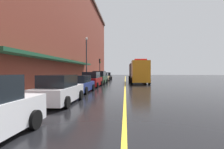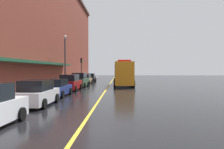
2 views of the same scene
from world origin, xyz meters
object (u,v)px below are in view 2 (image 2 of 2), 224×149
parked_car_2 (56,88)px  street_lamp_left (65,55)px  parking_meter_1 (55,82)px  traffic_light_near (81,65)px  parked_car_1 (37,94)px  utility_truck (123,74)px  parked_car_4 (80,80)px  parking_meter_0 (47,83)px  parked_car_5 (85,79)px  parked_car_3 (70,83)px  parked_car_6 (90,78)px

parked_car_2 → street_lamp_left: (-1.91, 11.01, 3.67)m
parking_meter_1 → traffic_light_near: 16.41m
parked_car_1 → parked_car_2: 5.16m
utility_truck → parked_car_2: bearing=-27.0°
utility_truck → traffic_light_near: size_ratio=2.05×
parked_car_4 → utility_truck: (5.97, 2.29, 0.85)m
street_lamp_left → parking_meter_0: bearing=-86.4°
parked_car_5 → traffic_light_near: traffic_light_near is taller
parked_car_2 → traffic_light_near: traffic_light_near is taller
parked_car_1 → parked_car_5: bearing=1.0°
parked_car_5 → traffic_light_near: 4.55m
parked_car_5 → parking_meter_0: size_ratio=3.36×
parked_car_1 → parked_car_3: size_ratio=0.93×
parking_meter_0 → parked_car_2: bearing=-47.2°
parked_car_3 → street_lamp_left: (-1.91, 5.47, 3.55)m
parked_car_2 → parking_meter_1: 4.35m
parking_meter_0 → parked_car_3: bearing=72.4°
parked_car_1 → parking_meter_0: bearing=13.3°
parked_car_3 → traffic_light_near: 15.10m
traffic_light_near → street_lamp_left: bearing=-94.0°
parked_car_6 → parking_meter_0: (-1.34, -21.55, 0.30)m
parked_car_3 → utility_truck: 9.69m
street_lamp_left → parked_car_2: bearing=-80.1°
parked_car_3 → street_lamp_left: size_ratio=0.66×
parked_car_4 → street_lamp_left: 4.10m
parking_meter_0 → parking_meter_1: 2.72m
utility_truck → parking_meter_0: (-7.46, -11.55, -0.68)m
parked_car_2 → parked_car_5: (0.00, 16.77, 0.01)m
parked_car_5 → parked_car_6: 6.20m
parked_car_3 → parked_car_5: (0.01, 11.23, -0.11)m
parking_meter_1 → parked_car_3: bearing=47.1°
parked_car_1 → parked_car_5: 21.93m
parked_car_6 → utility_truck: size_ratio=0.53×
traffic_light_near → parking_meter_0: bearing=-90.2°
parked_car_6 → traffic_light_near: size_ratio=1.08×
parked_car_1 → parked_car_5: (-0.17, 21.93, -0.06)m
parked_car_2 → parking_meter_0: 1.96m
parked_car_6 → parked_car_2: bearing=178.7°
parked_car_3 → parked_car_5: parked_car_3 is taller
parked_car_2 → utility_truck: (6.15, 12.97, 1.01)m
parked_car_5 → parked_car_6: (0.03, 6.20, 0.03)m
parking_meter_0 → street_lamp_left: size_ratio=0.19×
parking_meter_0 → street_lamp_left: bearing=93.6°
parked_car_1 → parked_car_4: (-0.00, 15.83, 0.09)m
parking_meter_0 → utility_truck: bearing=57.1°
traffic_light_near → utility_truck: bearing=-45.2°
parked_car_1 → parked_car_4: parked_car_4 is taller
parked_car_3 → utility_truck: bearing=-38.1°
parked_car_4 → parked_car_5: (-0.17, 6.10, -0.16)m
parked_car_4 → parking_meter_1: 6.71m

